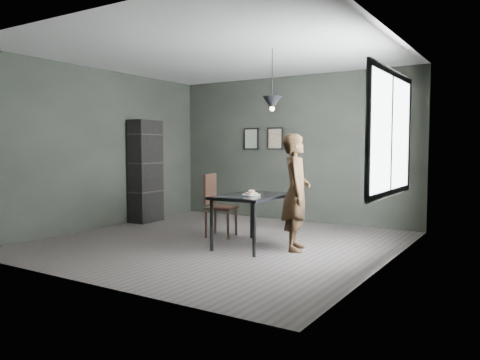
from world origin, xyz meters
The scene contains 13 objects.
ground centered at (0.00, 0.00, 0.00)m, with size 5.00×5.00×0.00m, color #332E2C.
back_wall centered at (0.00, 2.50, 1.40)m, with size 5.00×0.10×2.80m, color black.
ceiling centered at (0.00, 0.00, 2.80)m, with size 5.00×5.00×0.02m.
window_assembly centered at (2.47, 0.20, 1.60)m, with size 0.04×1.96×1.56m.
cafe_table centered at (0.60, 0.00, 0.67)m, with size 0.80×1.20×0.75m.
white_plate centered at (0.66, -0.14, 0.76)m, with size 0.23×0.23×0.01m, color white.
donut_pile centered at (0.66, -0.14, 0.79)m, with size 0.18×0.18×0.08m.
woman centered at (1.22, 0.12, 0.81)m, with size 0.59×0.39×1.62m, color black.
wood_chair centered at (-0.30, 0.37, 0.57)m, with size 0.52×0.52×1.00m.
shelf_unit centered at (-2.32, 0.88, 0.97)m, with size 0.37×0.65×1.94m, color black.
pendant_lamp centered at (0.85, 0.10, 2.05)m, with size 0.28×0.28×0.86m.
framed_print_left centered at (-0.90, 2.47, 1.60)m, with size 0.34×0.04×0.44m.
framed_print_right centered at (-0.35, 2.47, 1.60)m, with size 0.34×0.04×0.44m.
Camera 1 is at (3.99, -5.73, 1.43)m, focal length 35.00 mm.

